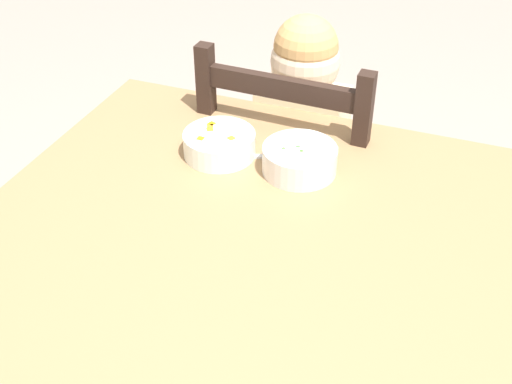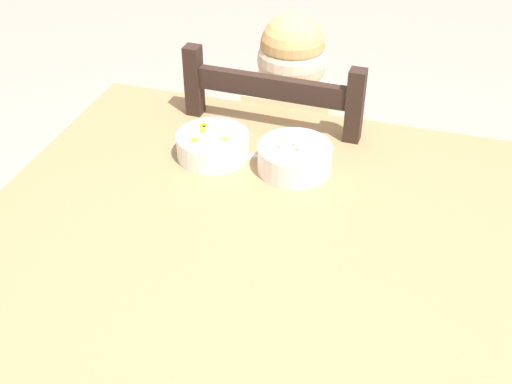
{
  "view_description": "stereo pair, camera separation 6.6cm",
  "coord_description": "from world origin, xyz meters",
  "px_view_note": "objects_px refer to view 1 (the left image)",
  "views": [
    {
      "loc": [
        0.3,
        -0.86,
        1.54
      ],
      "look_at": [
        -0.06,
        0.07,
        0.81
      ],
      "focal_mm": 46.02,
      "sensor_mm": 36.0,
      "label": 1
    },
    {
      "loc": [
        0.23,
        -0.88,
        1.54
      ],
      "look_at": [
        -0.06,
        0.07,
        0.81
      ],
      "focal_mm": 46.02,
      "sensor_mm": 36.0,
      "label": 2
    }
  ],
  "objects_px": {
    "bowl_of_peas": "(300,159)",
    "dining_table": "(271,287)",
    "bowl_of_carrots": "(219,143)",
    "child_figure": "(298,143)",
    "spoon": "(239,156)",
    "dining_chair": "(296,198)"
  },
  "relations": [
    {
      "from": "spoon",
      "to": "dining_table",
      "type": "bearing_deg",
      "value": -56.02
    },
    {
      "from": "dining_table",
      "to": "bowl_of_carrots",
      "type": "height_order",
      "value": "bowl_of_carrots"
    },
    {
      "from": "dining_chair",
      "to": "child_figure",
      "type": "height_order",
      "value": "child_figure"
    },
    {
      "from": "dining_table",
      "to": "dining_chair",
      "type": "distance_m",
      "value": 0.58
    },
    {
      "from": "dining_table",
      "to": "dining_chair",
      "type": "bearing_deg",
      "value": 102.16
    },
    {
      "from": "dining_table",
      "to": "dining_chair",
      "type": "xyz_separation_m",
      "value": [
        -0.12,
        0.54,
        -0.19
      ]
    },
    {
      "from": "child_figure",
      "to": "bowl_of_peas",
      "type": "bearing_deg",
      "value": -72.76
    },
    {
      "from": "dining_chair",
      "to": "spoon",
      "type": "distance_m",
      "value": 0.43
    },
    {
      "from": "bowl_of_carrots",
      "to": "spoon",
      "type": "bearing_deg",
      "value": 1.98
    },
    {
      "from": "dining_table",
      "to": "bowl_of_peas",
      "type": "height_order",
      "value": "bowl_of_peas"
    },
    {
      "from": "dining_chair",
      "to": "child_figure",
      "type": "bearing_deg",
      "value": -79.69
    },
    {
      "from": "dining_chair",
      "to": "bowl_of_peas",
      "type": "distance_m",
      "value": 0.46
    },
    {
      "from": "dining_chair",
      "to": "spoon",
      "type": "xyz_separation_m",
      "value": [
        -0.05,
        -0.3,
        0.31
      ]
    },
    {
      "from": "spoon",
      "to": "bowl_of_peas",
      "type": "bearing_deg",
      "value": -0.66
    },
    {
      "from": "bowl_of_peas",
      "to": "spoon",
      "type": "distance_m",
      "value": 0.14
    },
    {
      "from": "bowl_of_carrots",
      "to": "dining_table",
      "type": "bearing_deg",
      "value": -49.18
    },
    {
      "from": "spoon",
      "to": "child_figure",
      "type": "bearing_deg",
      "value": 80.86
    },
    {
      "from": "child_figure",
      "to": "bowl_of_peas",
      "type": "relative_size",
      "value": 6.27
    },
    {
      "from": "bowl_of_peas",
      "to": "dining_table",
      "type": "bearing_deg",
      "value": -84.3
    },
    {
      "from": "dining_table",
      "to": "bowl_of_peas",
      "type": "bearing_deg",
      "value": 95.7
    },
    {
      "from": "dining_table",
      "to": "spoon",
      "type": "relative_size",
      "value": 8.51
    },
    {
      "from": "dining_table",
      "to": "child_figure",
      "type": "relative_size",
      "value": 1.17
    }
  ]
}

